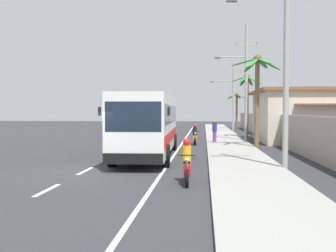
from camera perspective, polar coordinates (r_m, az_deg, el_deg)
ground_plane at (r=16.86m, az=-12.08°, el=-6.48°), size 160.00×160.00×0.00m
sidewalk_kerb at (r=26.09m, az=9.23°, el=-3.24°), size 3.20×90.00×0.14m
lane_markings at (r=30.86m, az=-0.18°, el=-2.50°), size 3.44×71.00×0.01m
boundary_wall at (r=30.46m, az=15.87°, el=-0.51°), size 0.24×60.00×2.27m
coach_bus_foreground at (r=21.80m, az=-2.78°, el=0.49°), size 3.18×11.96×3.61m
motorcycle_beside_bus at (r=13.77m, az=2.73°, el=-5.69°), size 0.56×1.96×1.57m
motorcycle_trailing at (r=29.46m, az=3.92°, el=-1.49°), size 0.56×1.96×1.56m
pedestrian_near_kerb at (r=30.38m, az=6.80°, el=-0.67°), size 0.36×0.36×1.68m
utility_pole_nearest at (r=17.50m, az=16.57°, el=10.82°), size 3.53×0.24×9.79m
utility_pole_mid at (r=32.73m, az=11.16°, el=6.61°), size 3.57×0.24×9.60m
utility_pole_far at (r=48.12m, az=9.35°, el=4.39°), size 3.97×0.24×8.10m
palm_nearest at (r=36.76m, az=11.39°, el=4.53°), size 2.90×2.81×5.95m
palm_second at (r=27.01m, az=12.86°, el=6.27°), size 3.38×3.18×6.28m
palm_third at (r=55.39m, az=9.99°, el=3.40°), size 3.09×3.38×5.09m
roadside_building at (r=34.67m, az=23.26°, el=1.38°), size 13.02×9.81×4.25m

